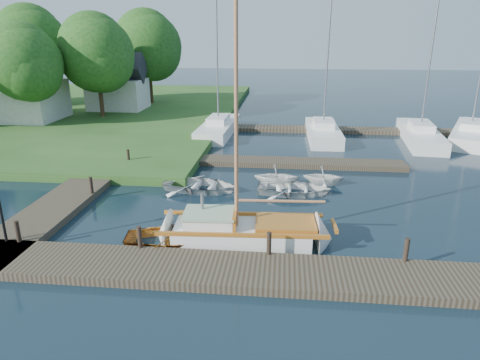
# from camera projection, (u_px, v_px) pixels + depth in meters

# --- Properties ---
(ground) EXTENTS (160.00, 160.00, 0.00)m
(ground) POSITION_uv_depth(u_px,v_px,m) (240.00, 205.00, 19.51)
(ground) COLOR black
(ground) RESTS_ON ground
(near_dock) EXTENTS (18.00, 2.20, 0.30)m
(near_dock) POSITION_uv_depth(u_px,v_px,m) (221.00, 271.00, 13.82)
(near_dock) COLOR #32281B
(near_dock) RESTS_ON ground
(left_dock) EXTENTS (2.20, 18.00, 0.30)m
(left_dock) POSITION_uv_depth(u_px,v_px,m) (90.00, 182.00, 22.12)
(left_dock) COLOR #32281B
(left_dock) RESTS_ON ground
(far_dock) EXTENTS (14.00, 1.60, 0.30)m
(far_dock) POSITION_uv_depth(u_px,v_px,m) (285.00, 162.00, 25.38)
(far_dock) COLOR #32281B
(far_dock) RESTS_ON ground
(pontoon) EXTENTS (30.00, 1.60, 0.30)m
(pontoon) POSITION_uv_depth(u_px,v_px,m) (387.00, 131.00, 33.55)
(pontoon) COLOR #32281B
(pontoon) RESTS_ON ground
(mooring_post_0) EXTENTS (0.16, 0.16, 0.80)m
(mooring_post_0) POSITION_uv_depth(u_px,v_px,m) (18.00, 231.00, 15.30)
(mooring_post_0) COLOR black
(mooring_post_0) RESTS_ON near_dock
(mooring_post_1) EXTENTS (0.16, 0.16, 0.80)m
(mooring_post_1) POSITION_uv_depth(u_px,v_px,m) (140.00, 237.00, 14.87)
(mooring_post_1) COLOR black
(mooring_post_1) RESTS_ON near_dock
(mooring_post_2) EXTENTS (0.16, 0.16, 0.80)m
(mooring_post_2) POSITION_uv_depth(u_px,v_px,m) (269.00, 243.00, 14.43)
(mooring_post_2) COLOR black
(mooring_post_2) RESTS_ON near_dock
(mooring_post_3) EXTENTS (0.16, 0.16, 0.80)m
(mooring_post_3) POSITION_uv_depth(u_px,v_px,m) (406.00, 250.00, 14.00)
(mooring_post_3) COLOR black
(mooring_post_3) RESTS_ON near_dock
(mooring_post_4) EXTENTS (0.16, 0.16, 0.80)m
(mooring_post_4) POSITION_uv_depth(u_px,v_px,m) (91.00, 185.00, 19.96)
(mooring_post_4) COLOR black
(mooring_post_4) RESTS_ON left_dock
(mooring_post_5) EXTENTS (0.16, 0.16, 0.80)m
(mooring_post_5) POSITION_uv_depth(u_px,v_px,m) (128.00, 156.00, 24.66)
(mooring_post_5) COLOR black
(mooring_post_5) RESTS_ON left_dock
(sailboat) EXTENTS (7.24, 2.34, 9.83)m
(sailboat) POSITION_uv_depth(u_px,v_px,m) (246.00, 234.00, 15.93)
(sailboat) COLOR white
(sailboat) RESTS_ON ground
(dinghy) EXTENTS (3.92, 3.03, 0.75)m
(dinghy) POSITION_uv_depth(u_px,v_px,m) (175.00, 235.00, 15.77)
(dinghy) COLOR #8B430C
(dinghy) RESTS_ON ground
(tender_a) EXTENTS (4.09, 3.19, 0.78)m
(tender_a) POSITION_uv_depth(u_px,v_px,m) (200.00, 183.00, 21.12)
(tender_a) COLOR white
(tender_a) RESTS_ON ground
(tender_b) EXTENTS (2.30, 1.99, 1.21)m
(tender_b) POSITION_uv_depth(u_px,v_px,m) (277.00, 175.00, 21.76)
(tender_b) COLOR white
(tender_b) RESTS_ON ground
(tender_c) EXTENTS (3.61, 2.63, 0.73)m
(tender_c) POSITION_uv_depth(u_px,v_px,m) (294.00, 187.00, 20.71)
(tender_c) COLOR white
(tender_c) RESTS_ON ground
(tender_d) EXTENTS (2.23, 1.97, 1.09)m
(tender_d) POSITION_uv_depth(u_px,v_px,m) (324.00, 175.00, 21.93)
(tender_d) COLOR white
(tender_d) RESTS_ON ground
(marina_boat_0) EXTENTS (2.53, 8.07, 11.58)m
(marina_boat_0) POSITION_uv_depth(u_px,v_px,m) (218.00, 127.00, 33.02)
(marina_boat_0) COLOR white
(marina_boat_0) RESTS_ON ground
(marina_boat_2) EXTENTS (2.28, 7.45, 12.48)m
(marina_boat_2) POSITION_uv_depth(u_px,v_px,m) (323.00, 131.00, 31.65)
(marina_boat_2) COLOR white
(marina_boat_2) RESTS_ON ground
(marina_boat_4) EXTENTS (3.09, 8.78, 10.41)m
(marina_boat_4) POSITION_uv_depth(u_px,v_px,m) (420.00, 134.00, 30.84)
(marina_boat_4) COLOR white
(marina_boat_4) RESTS_ON ground
(marina_boat_5) EXTENTS (5.66, 8.90, 10.78)m
(marina_boat_5) POSITION_uv_depth(u_px,v_px,m) (470.00, 132.00, 31.26)
(marina_boat_5) COLOR white
(marina_boat_5) RESTS_ON ground
(house_a) EXTENTS (6.30, 5.00, 6.29)m
(house_a) POSITION_uv_depth(u_px,v_px,m) (21.00, 90.00, 35.53)
(house_a) COLOR beige
(house_a) RESTS_ON shore
(house_c) EXTENTS (5.25, 4.00, 5.28)m
(house_c) POSITION_uv_depth(u_px,v_px,m) (118.00, 87.00, 40.72)
(house_c) COLOR beige
(house_c) RESTS_ON shore
(tree_2) EXTENTS (5.83, 5.75, 7.82)m
(tree_2) POSITION_uv_depth(u_px,v_px,m) (26.00, 63.00, 32.76)
(tree_2) COLOR #332114
(tree_2) RESTS_ON shore
(tree_3) EXTENTS (6.41, 6.38, 8.74)m
(tree_3) POSITION_uv_depth(u_px,v_px,m) (97.00, 53.00, 35.96)
(tree_3) COLOR #332114
(tree_3) RESTS_ON shore
(tree_4) EXTENTS (7.01, 7.01, 9.66)m
(tree_4) POSITION_uv_depth(u_px,v_px,m) (32.00, 45.00, 40.31)
(tree_4) COLOR #332114
(tree_4) RESTS_ON shore
(tree_7) EXTENTS (6.83, 6.83, 9.38)m
(tree_7) POSITION_uv_depth(u_px,v_px,m) (148.00, 46.00, 43.16)
(tree_7) COLOR #332114
(tree_7) RESTS_ON shore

